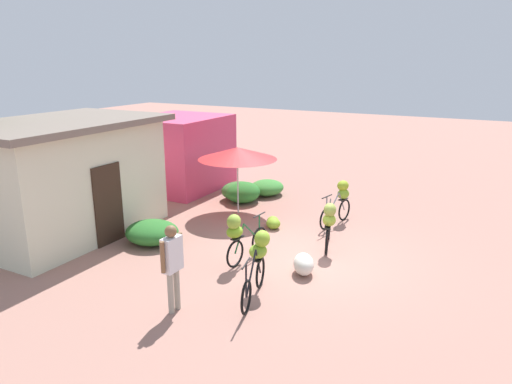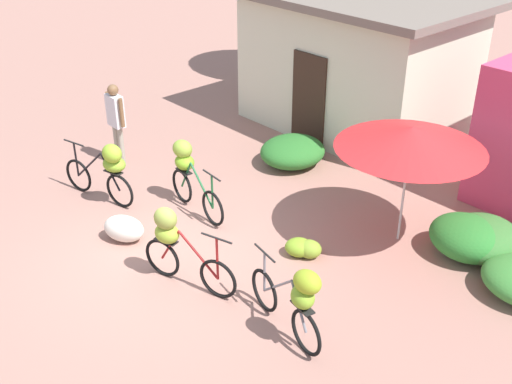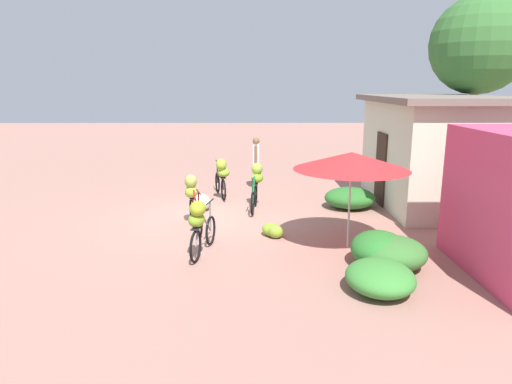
# 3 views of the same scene
# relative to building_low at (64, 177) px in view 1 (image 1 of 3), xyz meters

# --- Properties ---
(ground_plane) EXTENTS (60.00, 60.00, 0.00)m
(ground_plane) POSITION_rel_building_low_xyz_m (1.50, -6.15, -1.52)
(ground_plane) COLOR #9F7063
(building_low) EXTENTS (5.08, 3.42, 3.00)m
(building_low) POSITION_rel_building_low_xyz_m (0.00, 0.00, 0.00)
(building_low) COLOR beige
(building_low) RESTS_ON ground
(shop_pink) EXTENTS (3.20, 2.80, 2.54)m
(shop_pink) POSITION_rel_building_low_xyz_m (5.15, 0.18, -0.25)
(shop_pink) COLOR #D44067
(shop_pink) RESTS_ON ground
(hedge_bush_front_left) EXTENTS (1.24, 1.37, 0.57)m
(hedge_bush_front_left) POSITION_rel_building_low_xyz_m (0.47, -2.40, -1.24)
(hedge_bush_front_left) COLOR #2B6D29
(hedge_bush_front_left) RESTS_ON ground
(hedge_bush_front_right) EXTENTS (1.21, 1.05, 0.65)m
(hedge_bush_front_right) POSITION_rel_building_low_xyz_m (4.59, -2.71, -1.19)
(hedge_bush_front_right) COLOR #2B792D
(hedge_bush_front_right) RESTS_ON ground
(hedge_bush_mid) EXTENTS (1.16, 1.27, 0.61)m
(hedge_bush_mid) POSITION_rel_building_low_xyz_m (4.74, -2.52, -1.21)
(hedge_bush_mid) COLOR #397432
(hedge_bush_mid) RESTS_ON ground
(hedge_bush_by_door) EXTENTS (1.26, 1.12, 0.51)m
(hedge_bush_by_door) POSITION_rel_building_low_xyz_m (5.71, -3.00, -1.27)
(hedge_bush_by_door) COLOR #3A8535
(hedge_bush_by_door) RESTS_ON ground
(market_umbrella) EXTENTS (2.32, 2.32, 1.99)m
(market_umbrella) POSITION_rel_building_low_xyz_m (3.60, -3.09, 0.29)
(market_umbrella) COLOR beige
(market_umbrella) RESTS_ON ground
(bicycle_leftmost) EXTENTS (1.67, 0.57, 1.23)m
(bicycle_leftmost) POSITION_rel_building_low_xyz_m (-0.61, -5.96, -0.80)
(bicycle_leftmost) COLOR black
(bicycle_leftmost) RESTS_ON ground
(bicycle_near_pile) EXTENTS (1.62, 0.40, 1.21)m
(bicycle_near_pile) POSITION_rel_building_low_xyz_m (0.42, -4.96, -0.81)
(bicycle_near_pile) COLOR black
(bicycle_near_pile) RESTS_ON ground
(bicycle_center_loaded) EXTENTS (1.57, 0.57, 1.22)m
(bicycle_center_loaded) POSITION_rel_building_low_xyz_m (2.10, -6.46, -0.81)
(bicycle_center_loaded) COLOR black
(bicycle_center_loaded) RESTS_ON ground
(bicycle_by_shop) EXTENTS (1.60, 0.47, 1.18)m
(bicycle_by_shop) POSITION_rel_building_low_xyz_m (4.14, -6.07, -0.82)
(bicycle_by_shop) COLOR black
(bicycle_by_shop) RESTS_ON ground
(banana_pile_on_ground) EXTENTS (0.69, 0.61, 0.29)m
(banana_pile_on_ground) POSITION_rel_building_low_xyz_m (2.89, -4.60, -1.37)
(banana_pile_on_ground) COLOR #7AA227
(banana_pile_on_ground) RESTS_ON ground
(produce_sack) EXTENTS (0.82, 0.71, 0.44)m
(produce_sack) POSITION_rel_building_low_xyz_m (0.60, -6.44, -1.30)
(produce_sack) COLOR silver
(produce_sack) RESTS_ON ground
(person_vendor) EXTENTS (0.58, 0.22, 1.66)m
(person_vendor) POSITION_rel_building_low_xyz_m (-1.95, -4.94, -0.50)
(person_vendor) COLOR gray
(person_vendor) RESTS_ON ground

